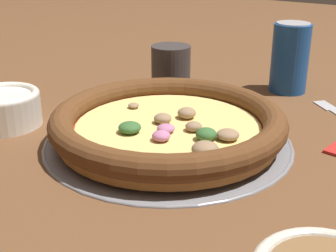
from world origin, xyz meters
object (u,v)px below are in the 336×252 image
pizza_tray (168,140)px  beverage_can (290,58)px  pizza (168,123)px  drinking_cup (171,67)px  bowl_near (3,107)px

pizza_tray → beverage_can: (0.31, -0.05, 0.06)m
pizza → drinking_cup: (0.21, 0.13, 0.01)m
pizza_tray → pizza: pizza is taller
drinking_cup → beverage_can: (0.10, -0.19, 0.02)m
pizza_tray → drinking_cup: size_ratio=4.26×
pizza_tray → bowl_near: bowl_near is taller
pizza_tray → pizza: size_ratio=1.06×
bowl_near → drinking_cup: bearing=-20.0°
pizza → beverage_can: size_ratio=2.58×
pizza → bowl_near: (-0.08, 0.24, -0.00)m
pizza → beverage_can: 0.32m
pizza → drinking_cup: drinking_cup is taller
pizza_tray → drinking_cup: (0.21, 0.13, 0.04)m
pizza → drinking_cup: size_ratio=4.01×
pizza_tray → beverage_can: 0.32m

